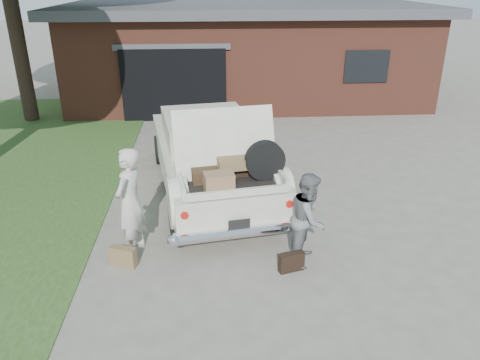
{
  "coord_description": "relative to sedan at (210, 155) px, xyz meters",
  "views": [
    {
      "loc": [
        -0.51,
        -6.47,
        4.22
      ],
      "look_at": [
        0.0,
        0.6,
        1.1
      ],
      "focal_mm": 35.0,
      "sensor_mm": 36.0,
      "label": 1
    }
  ],
  "objects": [
    {
      "name": "ground",
      "position": [
        0.47,
        -2.63,
        -0.79
      ],
      "size": [
        90.0,
        90.0,
        0.0
      ],
      "primitive_type": "plane",
      "color": "gray",
      "rests_on": "ground"
    },
    {
      "name": "house",
      "position": [
        1.45,
        8.84,
        0.88
      ],
      "size": [
        12.8,
        7.8,
        3.3
      ],
      "color": "brown",
      "rests_on": "ground"
    },
    {
      "name": "sedan",
      "position": [
        0.0,
        0.0,
        0.0
      ],
      "size": [
        2.89,
        5.62,
        2.16
      ],
      "rotation": [
        0.0,
        0.0,
        0.16
      ],
      "color": "silver",
      "rests_on": "ground"
    },
    {
      "name": "woman_left",
      "position": [
        -1.31,
        -2.33,
        0.11
      ],
      "size": [
        0.64,
        0.77,
        1.81
      ],
      "primitive_type": "imported",
      "rotation": [
        0.0,
        0.0,
        -1.93
      ],
      "color": "beige",
      "rests_on": "ground"
    },
    {
      "name": "woman_right",
      "position": [
        1.49,
        -2.78,
        -0.04
      ],
      "size": [
        0.81,
        0.89,
        1.49
      ],
      "primitive_type": "imported",
      "rotation": [
        0.0,
        0.0,
        1.14
      ],
      "color": "slate",
      "rests_on": "ground"
    },
    {
      "name": "suitcase_left",
      "position": [
        -1.42,
        -2.76,
        -0.62
      ],
      "size": [
        0.44,
        0.28,
        0.33
      ],
      "primitive_type": "cube",
      "rotation": [
        0.0,
        0.0,
        -0.38
      ],
      "color": "olive",
      "rests_on": "ground"
    },
    {
      "name": "suitcase_right",
      "position": [
        1.19,
        -3.08,
        -0.63
      ],
      "size": [
        0.42,
        0.24,
        0.31
      ],
      "primitive_type": "cube",
      "rotation": [
        0.0,
        0.0,
        0.29
      ],
      "color": "black",
      "rests_on": "ground"
    }
  ]
}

